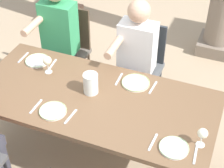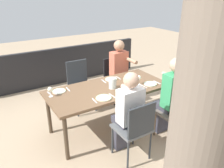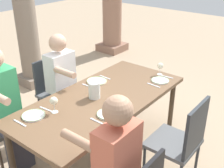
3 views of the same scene
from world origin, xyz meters
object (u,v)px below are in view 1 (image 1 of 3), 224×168
at_px(diner_man_white, 57,40).
at_px(wine_glass_3, 203,134).
at_px(water_pitcher, 91,84).
at_px(wine_glass_0, 47,61).
at_px(plate_0, 37,61).
at_px(plate_2, 136,83).
at_px(chair_mid_north, 140,62).
at_px(chair_west_north, 68,46).
at_px(plate_1, 53,111).
at_px(dining_table, 94,103).
at_px(plate_3, 174,148).
at_px(diner_woman_green, 134,61).

distance_m(diner_man_white, wine_glass_3, 1.82).
bearing_deg(wine_glass_3, water_pitcher, 165.92).
bearing_deg(wine_glass_3, wine_glass_0, 166.27).
bearing_deg(plate_0, plate_2, 1.88).
bearing_deg(chair_mid_north, chair_west_north, 179.64).
bearing_deg(plate_1, dining_table, 49.91).
height_order(plate_1, plate_3, same).
height_order(chair_west_north, plate_2, chair_west_north).
bearing_deg(plate_1, plate_3, -0.86).
bearing_deg(diner_woman_green, chair_mid_north, 89.09).
bearing_deg(plate_0, plate_1, -49.61).
bearing_deg(dining_table, water_pitcher, 134.05).
xyz_separation_m(dining_table, plate_0, (-0.67, 0.26, 0.07)).
bearing_deg(wine_glass_0, plate_1, -56.94).
xyz_separation_m(diner_man_white, wine_glass_3, (1.60, -0.87, 0.15)).
bearing_deg(diner_woman_green, wine_glass_3, -47.88).
bearing_deg(wine_glass_0, plate_2, 9.81).
bearing_deg(dining_table, plate_1, -130.09).
xyz_separation_m(chair_west_north, plate_1, (0.48, -1.15, 0.24)).
distance_m(chair_west_north, wine_glass_0, 0.82).
bearing_deg(plate_2, dining_table, -131.19).
distance_m(wine_glass_0, water_pitcher, 0.46).
relative_size(dining_table, plate_1, 9.23).
xyz_separation_m(diner_man_white, plate_3, (1.43, -0.97, 0.04)).
bearing_deg(diner_woman_green, plate_0, -151.35).
xyz_separation_m(wine_glass_3, water_pitcher, (-0.94, 0.24, -0.03)).
bearing_deg(dining_table, plate_2, 48.81).
bearing_deg(plate_2, diner_man_white, 157.59).
bearing_deg(chair_west_north, diner_man_white, -90.84).
distance_m(plate_3, water_pitcher, 0.85).
bearing_deg(dining_table, diner_man_white, 136.04).
height_order(diner_woman_green, wine_glass_0, diner_woman_green).
bearing_deg(diner_man_white, diner_woman_green, -0.11).
relative_size(diner_woman_green, plate_1, 5.98).
xyz_separation_m(dining_table, chair_mid_north, (0.11, 0.87, -0.15)).
distance_m(dining_table, chair_mid_north, 0.89).
bearing_deg(plate_0, wine_glass_0, -30.47).
xyz_separation_m(plate_2, plate_3, (0.47, -0.57, 0.00)).
height_order(diner_man_white, plate_0, diner_man_white).
relative_size(diner_woman_green, plate_3, 6.09).
xyz_separation_m(plate_1, plate_2, (0.48, 0.56, -0.00)).
bearing_deg(diner_man_white, chair_west_north, 89.16).
xyz_separation_m(chair_west_north, plate_3, (1.43, -1.16, 0.24)).
relative_size(dining_table, wine_glass_0, 12.13).
relative_size(plate_1, plate_2, 0.90).
xyz_separation_m(diner_woman_green, wine_glass_0, (-0.61, -0.52, 0.19)).
xyz_separation_m(chair_mid_north, wine_glass_0, (-0.61, -0.72, 0.33)).
height_order(chair_west_north, water_pitcher, same).
bearing_deg(wine_glass_0, diner_man_white, 111.41).
relative_size(chair_mid_north, wine_glass_3, 5.97).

